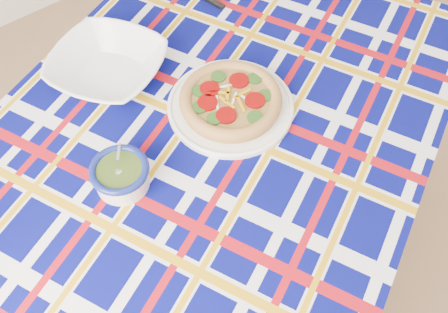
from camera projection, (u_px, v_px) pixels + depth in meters
floor at (349, 237)px, 1.95m from camera, size 4.00×4.00×0.00m
dining_table at (195, 169)px, 1.29m from camera, size 1.95×1.63×0.78m
tablecloth at (194, 164)px, 1.27m from camera, size 1.99×1.67×0.11m
main_focaccia_plate at (231, 100)px, 1.27m from camera, size 0.45×0.45×0.07m
pesto_bowl at (120, 174)px, 1.13m from camera, size 0.18×0.18×0.08m
serving_bowl at (108, 67)px, 1.33m from camera, size 0.40×0.40×0.07m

